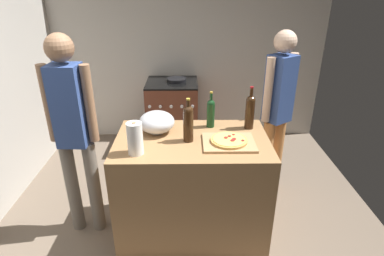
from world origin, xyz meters
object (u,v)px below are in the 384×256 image
wine_bottle_clear (188,122)px  mixing_bowl (157,122)px  paper_towel_roll (135,139)px  person_in_red (277,107)px  wine_bottle_green (211,112)px  person_in_stripes (73,127)px  pizza (229,140)px  stove (173,115)px  wine_bottle_dark (250,111)px

wine_bottle_clear → mixing_bowl: bearing=148.0°
wine_bottle_clear → paper_towel_roll: bearing=-152.4°
mixing_bowl → person_in_red: size_ratio=0.17×
wine_bottle_green → person_in_stripes: 1.12m
mixing_bowl → person_in_stripes: person_in_stripes is taller
pizza → wine_bottle_green: bearing=110.6°
stove → pizza: bearing=-73.1°
wine_bottle_clear → person_in_red: (0.85, 0.58, -0.10)m
pizza → wine_bottle_dark: size_ratio=0.77×
pizza → wine_bottle_clear: wine_bottle_clear is taller
paper_towel_roll → pizza: bearing=11.7°
wine_bottle_clear → wine_bottle_green: (0.19, 0.27, -0.03)m
mixing_bowl → pizza: bearing=-20.8°
person_in_red → mixing_bowl: bearing=-159.2°
person_in_red → pizza: bearing=-130.0°
pizza → wine_bottle_green: wine_bottle_green is taller
wine_bottle_clear → person_in_stripes: person_in_stripes is taller
wine_bottle_dark → person_in_red: 0.49m
person_in_stripes → person_in_red: person_in_stripes is taller
mixing_bowl → wine_bottle_clear: (0.26, -0.16, 0.07)m
paper_towel_roll → mixing_bowl: bearing=71.4°
wine_bottle_dark → stove: bearing=116.9°
paper_towel_roll → wine_bottle_green: wine_bottle_green is taller
mixing_bowl → stove: bearing=88.0°
wine_bottle_dark → person_in_red: bearing=46.5°
paper_towel_roll → wine_bottle_clear: bearing=27.6°
wine_bottle_green → person_in_red: 0.73m
person_in_stripes → pizza: bearing=-5.6°
pizza → stove: (-0.52, 1.72, -0.49)m
wine_bottle_green → person_in_stripes: bearing=-169.6°
person_in_red → person_in_stripes: bearing=-163.6°
person_in_stripes → stove: bearing=66.1°
pizza → person_in_red: size_ratio=0.17×
mixing_bowl → wine_bottle_clear: bearing=-32.0°
wine_bottle_dark → wine_bottle_clear: size_ratio=1.05×
stove → wine_bottle_dark: bearing=-63.1°
paper_towel_roll → wine_bottle_clear: (0.38, 0.20, 0.04)m
person_in_red → stove: bearing=134.5°
mixing_bowl → wine_bottle_green: size_ratio=0.93×
pizza → person_in_stripes: person_in_stripes is taller
wine_bottle_clear → wine_bottle_green: wine_bottle_clear is taller
wine_bottle_clear → wine_bottle_dark: bearing=24.3°
pizza → person_in_red: person_in_red is taller
wine_bottle_clear → person_in_stripes: (-0.91, 0.06, -0.06)m
paper_towel_roll → person_in_stripes: size_ratio=0.14×
person_in_stripes → person_in_red: size_ratio=1.03×
paper_towel_roll → wine_bottle_dark: bearing=25.7°
paper_towel_roll → person_in_red: size_ratio=0.15×
stove → person_in_red: bearing=-45.5°
pizza → person_in_stripes: bearing=174.4°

